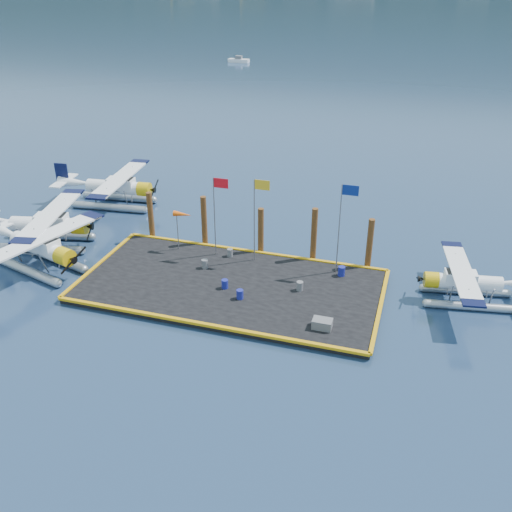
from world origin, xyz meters
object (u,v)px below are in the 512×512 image
at_px(drum_5, 230,253).
at_px(windsock, 182,215).
at_px(drum_3, 240,294).
at_px(drum_1, 225,284).
at_px(flagpole_red, 217,205).
at_px(flagpole_blue, 343,216).
at_px(seaplane_a, 41,250).
at_px(piling_0, 151,217).
at_px(piling_2, 261,232).
at_px(seaplane_d, 465,284).
at_px(flagpole_yellow, 257,208).
at_px(piling_4, 369,245).
at_px(drum_0, 205,264).
at_px(crate, 322,324).
at_px(piling_1, 204,222).
at_px(seaplane_b, 47,227).
at_px(drum_2, 300,286).
at_px(piling_3, 314,236).
at_px(drum_4, 341,271).
at_px(seaplane_c, 117,189).

distance_m(drum_5, windsock, 4.43).
bearing_deg(drum_3, drum_1, 145.44).
xyz_separation_m(drum_1, flagpole_red, (-2.11, 4.41, 3.69)).
bearing_deg(flagpole_blue, seaplane_a, -165.87).
xyz_separation_m(windsock, piling_0, (-3.47, 1.60, -1.23)).
distance_m(windsock, piling_2, 5.90).
height_order(seaplane_a, seaplane_d, seaplane_a).
height_order(flagpole_yellow, piling_4, flagpole_yellow).
bearing_deg(drum_0, seaplane_d, 4.56).
height_order(seaplane_a, piling_4, piling_4).
relative_size(crate, piling_1, 0.28).
xyz_separation_m(seaplane_b, drum_1, (15.44, -2.64, -0.89)).
height_order(crate, piling_1, piling_1).
relative_size(drum_2, drum_3, 1.00).
distance_m(seaplane_a, piling_3, 19.49).
distance_m(drum_1, drum_5, 4.59).
bearing_deg(drum_4, piling_2, 162.59).
relative_size(seaplane_d, drum_1, 13.84).
height_order(seaplane_b, drum_4, seaplane_b).
relative_size(seaplane_d, piling_1, 2.04).
xyz_separation_m(seaplane_c, piling_2, (15.08, -5.44, 0.30)).
bearing_deg(piling_2, crate, -53.39).
distance_m(drum_0, drum_4, 9.61).
height_order(drum_2, windsock, windsock).
height_order(drum_4, flagpole_red, flagpole_red).
height_order(flagpole_yellow, windsock, flagpole_yellow).
bearing_deg(seaplane_d, piling_1, 73.46).
relative_size(crate, flagpole_blue, 0.18).
bearing_deg(piling_4, seaplane_c, 166.73).
bearing_deg(piling_4, piling_1, 180.00).
xyz_separation_m(seaplane_a, piling_4, (22.27, 6.75, 0.43)).
bearing_deg(drum_5, drum_2, -28.02).
height_order(flagpole_red, piling_3, flagpole_red).
bearing_deg(seaplane_b, seaplane_d, 79.61).
bearing_deg(seaplane_a, seaplane_d, 114.88).
relative_size(drum_3, piling_4, 0.16).
relative_size(drum_3, drum_5, 1.08).
distance_m(drum_1, piling_2, 6.17).
bearing_deg(piling_1, seaplane_d, -7.22).
bearing_deg(drum_0, crate, -27.26).
bearing_deg(flagpole_yellow, piling_0, 170.14).
distance_m(drum_3, piling_2, 7.10).
height_order(piling_2, piling_4, piling_4).
relative_size(flagpole_blue, piling_1, 1.55).
height_order(flagpole_red, flagpole_yellow, flagpole_yellow).
relative_size(seaplane_b, piling_0, 2.60).
bearing_deg(piling_0, windsock, -24.73).
bearing_deg(piling_2, flagpole_blue, -14.48).
bearing_deg(seaplane_b, crate, 64.62).
xyz_separation_m(windsock, piling_4, (13.53, 1.60, -1.23)).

